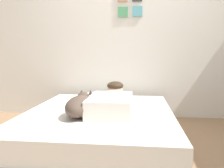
# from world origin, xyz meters

# --- Properties ---
(ground_plane) EXTENTS (12.75, 12.75, 0.00)m
(ground_plane) POSITION_xyz_m (0.00, 0.00, 0.00)
(ground_plane) COLOR #8C6B4C
(back_wall) EXTENTS (4.38, 0.12, 2.50)m
(back_wall) POSITION_xyz_m (0.00, 1.36, 1.25)
(back_wall) COLOR silver
(back_wall) RESTS_ON ground
(bed) EXTENTS (1.57, 1.92, 0.35)m
(bed) POSITION_xyz_m (-0.27, 0.21, 0.17)
(bed) COLOR #4C4742
(bed) RESTS_ON ground
(pillow) EXTENTS (0.52, 0.32, 0.11)m
(pillow) POSITION_xyz_m (-0.35, 0.75, 0.40)
(pillow) COLOR white
(pillow) RESTS_ON bed
(person_lying) EXTENTS (0.43, 0.92, 0.27)m
(person_lying) POSITION_xyz_m (-0.14, 0.23, 0.45)
(person_lying) COLOR silver
(person_lying) RESTS_ON bed
(dog) EXTENTS (0.26, 0.57, 0.21)m
(dog) POSITION_xyz_m (-0.43, -0.01, 0.45)
(dog) COLOR #4C3D33
(dog) RESTS_ON bed
(coffee_cup) EXTENTS (0.12, 0.09, 0.07)m
(coffee_cup) POSITION_xyz_m (-0.05, 0.59, 0.38)
(coffee_cup) COLOR teal
(coffee_cup) RESTS_ON bed
(cell_phone) EXTENTS (0.07, 0.14, 0.01)m
(cell_phone) POSITION_xyz_m (-0.17, -0.13, 0.35)
(cell_phone) COLOR black
(cell_phone) RESTS_ON bed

